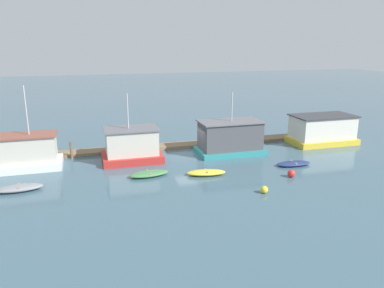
{
  "coord_description": "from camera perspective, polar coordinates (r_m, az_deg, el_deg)",
  "views": [
    {
      "loc": [
        -9.36,
        -33.28,
        10.52
      ],
      "look_at": [
        0.0,
        -1.0,
        1.4
      ],
      "focal_mm": 35.0,
      "sensor_mm": 36.0,
      "label": 1
    }
  ],
  "objects": [
    {
      "name": "mooring_post_near_left",
      "position": [
        36.76,
        -17.94,
        -0.89
      ],
      "size": [
        0.22,
        0.22,
        1.61
      ],
      "primitive_type": "cylinder",
      "color": "brown",
      "rests_on": "ground_plane"
    },
    {
      "name": "houseboat_white",
      "position": [
        35.22,
        -25.11,
        -1.3
      ],
      "size": [
        7.18,
        3.37,
        7.13
      ],
      "color": "white",
      "rests_on": "ground_plane"
    },
    {
      "name": "dinghy_grey",
      "position": [
        30.35,
        -24.87,
        -6.11
      ],
      "size": [
        3.44,
        1.55,
        0.46
      ],
      "color": "gray",
      "rests_on": "ground_plane"
    },
    {
      "name": "dinghy_navy",
      "position": [
        34.35,
        15.21,
        -2.89
      ],
      "size": [
        3.22,
        1.4,
        0.35
      ],
      "color": "navy",
      "rests_on": "ground_plane"
    },
    {
      "name": "mooring_post_far_right",
      "position": [
        44.32,
        18.29,
        1.58
      ],
      "size": [
        0.3,
        0.3,
        1.36
      ],
      "primitive_type": "cylinder",
      "color": "brown",
      "rests_on": "ground_plane"
    },
    {
      "name": "dock_walkway",
      "position": [
        39.19,
        -1.77,
        -0.17
      ],
      "size": [
        42.4,
        1.89,
        0.3
      ],
      "primitive_type": "cube",
      "color": "#846B4C",
      "rests_on": "ground_plane"
    },
    {
      "name": "dinghy_green",
      "position": [
        30.76,
        -6.57,
        -4.51
      ],
      "size": [
        3.45,
        1.84,
        0.41
      ],
      "color": "#47844C",
      "rests_on": "ground_plane"
    },
    {
      "name": "dinghy_yellow",
      "position": [
        30.79,
        2.18,
        -4.37
      ],
      "size": [
        3.36,
        1.75,
        0.44
      ],
      "color": "yellow",
      "rests_on": "ground_plane"
    },
    {
      "name": "buoy_red",
      "position": [
        31.34,
        14.9,
        -4.37
      ],
      "size": [
        0.62,
        0.62,
        0.62
      ],
      "primitive_type": "sphere",
      "color": "red",
      "rests_on": "ground_plane"
    },
    {
      "name": "ground_plane",
      "position": [
        36.13,
        -0.44,
        -1.74
      ],
      "size": [
        200.0,
        200.0,
        0.0
      ],
      "primitive_type": "plane",
      "color": "#426070"
    },
    {
      "name": "mooring_post_far_left",
      "position": [
        38.73,
        3.11,
        1.01
      ],
      "size": [
        0.26,
        0.26,
        2.1
      ],
      "primitive_type": "cylinder",
      "color": "#846B4C",
      "rests_on": "ground_plane"
    },
    {
      "name": "houseboat_red",
      "position": [
        34.61,
        -9.18,
        -0.24
      ],
      "size": [
        5.37,
        3.78,
        6.2
      ],
      "color": "red",
      "rests_on": "ground_plane"
    },
    {
      "name": "houseboat_yellow",
      "position": [
        42.61,
        19.21,
        2.07
      ],
      "size": [
        6.89,
        4.01,
        3.06
      ],
      "color": "gold",
      "rests_on": "ground_plane"
    },
    {
      "name": "buoy_yellow",
      "position": [
        27.68,
        10.96,
        -6.84
      ],
      "size": [
        0.55,
        0.55,
        0.55
      ],
      "primitive_type": "sphere",
      "color": "yellow",
      "rests_on": "ground_plane"
    },
    {
      "name": "houseboat_teal",
      "position": [
        36.66,
        5.81,
        0.95
      ],
      "size": [
        6.43,
        3.69,
        6.01
      ],
      "color": "teal",
      "rests_on": "ground_plane"
    }
  ]
}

